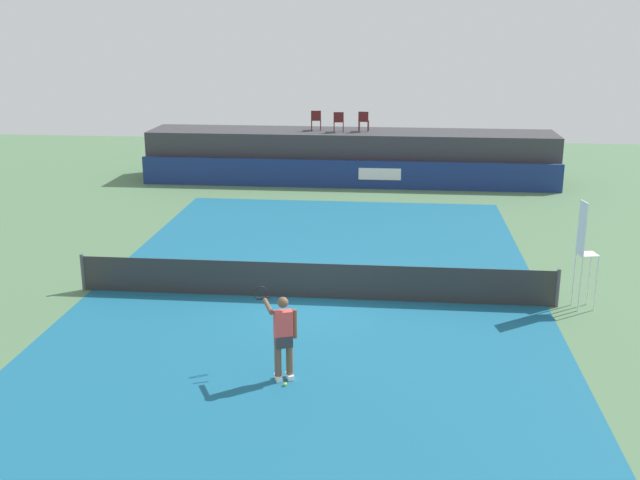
{
  "coord_description": "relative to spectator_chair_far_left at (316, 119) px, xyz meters",
  "views": [
    {
      "loc": [
        2.07,
        -18.62,
        7.04
      ],
      "look_at": [
        -0.02,
        2.0,
        1.0
      ],
      "focal_mm": 42.89,
      "sensor_mm": 36.0,
      "label": 1
    }
  ],
  "objects": [
    {
      "name": "ground_plane",
      "position": [
        1.56,
        -12.37,
        -2.69
      ],
      "size": [
        48.0,
        48.0,
        0.0
      ],
      "primitive_type": "plane",
      "color": "#4C704C"
    },
    {
      "name": "court_inner",
      "position": [
        1.56,
        -15.37,
        -2.69
      ],
      "size": [
        12.0,
        22.0,
        0.0
      ],
      "primitive_type": "cube",
      "color": "#16597A",
      "rests_on": "ground"
    },
    {
      "name": "sponsor_wall",
      "position": [
        1.56,
        -1.87,
        -2.09
      ],
      "size": [
        18.0,
        0.22,
        1.2
      ],
      "color": "navy",
      "rests_on": "ground"
    },
    {
      "name": "spectator_platform",
      "position": [
        1.56,
        -0.07,
        -1.59
      ],
      "size": [
        18.0,
        2.8,
        2.2
      ],
      "primitive_type": "cube",
      "color": "#38383D",
      "rests_on": "ground"
    },
    {
      "name": "spectator_chair_far_left",
      "position": [
        0.0,
        0.0,
        0.0
      ],
      "size": [
        0.47,
        0.47,
        0.89
      ],
      "color": "#561919",
      "rests_on": "spectator_platform"
    },
    {
      "name": "spectator_chair_left",
      "position": [
        1.04,
        -0.43,
        0.0
      ],
      "size": [
        0.46,
        0.46,
        0.89
      ],
      "color": "#561919",
      "rests_on": "spectator_platform"
    },
    {
      "name": "spectator_chair_center",
      "position": [
        2.13,
        -0.15,
        0.0
      ],
      "size": [
        0.46,
        0.46,
        0.89
      ],
      "color": "#561919",
      "rests_on": "spectator_platform"
    },
    {
      "name": "umpire_chair",
      "position": [
        8.3,
        -15.39,
        -1.11
      ],
      "size": [
        0.52,
        0.52,
        2.76
      ],
      "color": "white",
      "rests_on": "ground"
    },
    {
      "name": "tennis_net",
      "position": [
        1.56,
        -15.37,
        -2.22
      ],
      "size": [
        12.4,
        0.02,
        0.95
      ],
      "primitive_type": "cube",
      "color": "#2D2D2D",
      "rests_on": "ground"
    },
    {
      "name": "net_post_near",
      "position": [
        -4.64,
        -15.37,
        -2.19
      ],
      "size": [
        0.1,
        0.1,
        1.0
      ],
      "primitive_type": "cylinder",
      "color": "#4C4C51",
      "rests_on": "ground"
    },
    {
      "name": "net_post_far",
      "position": [
        7.76,
        -15.37,
        -2.19
      ],
      "size": [
        0.1,
        0.1,
        1.0
      ],
      "primitive_type": "cylinder",
      "color": "#4C4C51",
      "rests_on": "ground"
    },
    {
      "name": "tennis_player",
      "position": [
        1.47,
        -20.04,
        -1.73
      ],
      "size": [
        1.01,
        1.07,
        1.77
      ],
      "color": "white",
      "rests_on": "court_inner"
    },
    {
      "name": "tennis_ball",
      "position": [
        1.55,
        -20.36,
        -2.66
      ],
      "size": [
        0.07,
        0.07,
        0.07
      ],
      "primitive_type": "sphere",
      "color": "#D8EA33",
      "rests_on": "court_inner"
    }
  ]
}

